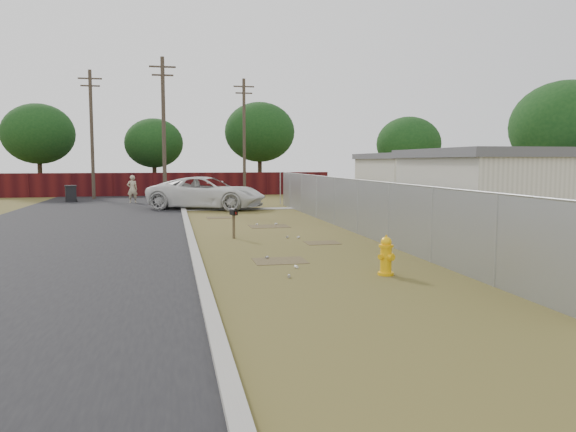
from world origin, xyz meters
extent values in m
plane|color=brown|center=(0.00, 0.00, 0.00)|extent=(120.00, 120.00, 0.00)
cube|color=black|center=(-7.50, 8.00, 0.01)|extent=(9.00, 60.00, 0.02)
cube|color=#A3A098|center=(-3.00, 8.00, 0.06)|extent=(0.25, 60.00, 0.12)
cube|color=#A3A098|center=(0.00, 11.50, 0.01)|extent=(6.20, 1.00, 0.03)
cylinder|color=#94979C|center=(3.10, -9.00, 1.00)|extent=(0.06, 0.06, 2.00)
cylinder|color=#94979C|center=(3.10, -6.00, 1.00)|extent=(0.06, 0.06, 2.00)
cylinder|color=#94979C|center=(3.10, -3.00, 1.00)|extent=(0.06, 0.06, 2.00)
cylinder|color=#94979C|center=(3.10, 0.00, 1.00)|extent=(0.06, 0.06, 2.00)
cylinder|color=#94979C|center=(3.10, 3.00, 1.00)|extent=(0.06, 0.06, 2.00)
cylinder|color=#94979C|center=(3.10, 6.00, 1.00)|extent=(0.06, 0.06, 2.00)
cylinder|color=#94979C|center=(3.10, 9.00, 1.00)|extent=(0.06, 0.06, 2.00)
cylinder|color=#94979C|center=(3.10, 12.00, 1.00)|extent=(0.06, 0.06, 2.00)
cylinder|color=#94979C|center=(3.10, 15.00, 1.00)|extent=(0.06, 0.06, 2.00)
cylinder|color=#94979C|center=(3.10, 1.00, 2.00)|extent=(0.04, 26.00, 0.04)
cube|color=slate|center=(3.10, 1.00, 1.00)|extent=(0.01, 26.00, 2.00)
cube|color=black|center=(3.16, 1.00, 0.30)|extent=(0.03, 26.00, 0.60)
cube|color=#460F0F|center=(-6.00, 25.00, 0.90)|extent=(30.00, 0.12, 1.80)
cylinder|color=#483B30|center=(-4.00, 16.00, 4.50)|extent=(0.24, 0.24, 9.00)
cube|color=#483B30|center=(-4.00, 16.00, 8.40)|extent=(1.60, 0.10, 0.10)
cube|color=#483B30|center=(-4.00, 16.00, 7.90)|extent=(1.30, 0.10, 0.10)
cylinder|color=#483B30|center=(-9.00, 22.00, 4.50)|extent=(0.24, 0.24, 9.00)
cube|color=#483B30|center=(-9.00, 22.00, 8.40)|extent=(1.60, 0.10, 0.10)
cube|color=#483B30|center=(-9.00, 22.00, 7.90)|extent=(1.30, 0.10, 0.10)
cylinder|color=#483B30|center=(2.00, 24.00, 4.50)|extent=(0.24, 0.24, 9.00)
cube|color=#483B30|center=(2.00, 24.00, 8.40)|extent=(1.60, 0.10, 0.10)
cube|color=#483B30|center=(2.00, 24.00, 7.90)|extent=(1.30, 0.10, 0.10)
cube|color=silver|center=(9.00, -2.00, 1.40)|extent=(8.00, 6.00, 2.80)
cube|color=#535358|center=(9.00, -2.00, 2.95)|extent=(8.32, 6.24, 0.30)
cube|color=silver|center=(10.50, 9.00, 1.40)|extent=(7.00, 6.00, 2.80)
cube|color=#535358|center=(10.50, 9.00, 2.95)|extent=(7.28, 6.24, 0.30)
cylinder|color=#362818|center=(-14.00, 29.00, 1.65)|extent=(0.36, 0.36, 3.30)
ellipsoid|color=black|center=(-14.00, 29.00, 4.88)|extent=(5.70, 5.70, 4.84)
cylinder|color=#362818|center=(-5.00, 30.00, 1.43)|extent=(0.36, 0.36, 2.86)
ellipsoid|color=black|center=(-5.00, 30.00, 4.23)|extent=(4.94, 4.94, 4.20)
cylinder|color=#362818|center=(4.00, 29.00, 1.76)|extent=(0.36, 0.36, 3.52)
ellipsoid|color=black|center=(4.00, 29.00, 5.20)|extent=(6.08, 6.08, 5.17)
cylinder|color=#362818|center=(13.00, 18.00, 1.32)|extent=(0.36, 0.36, 2.64)
ellipsoid|color=black|center=(13.00, 18.00, 3.90)|extent=(4.56, 4.56, 3.88)
cylinder|color=#362818|center=(14.00, 3.00, 1.43)|extent=(0.36, 0.36, 2.86)
ellipsoid|color=black|center=(14.00, 3.00, 4.23)|extent=(4.94, 4.94, 4.20)
cylinder|color=#F3B40C|center=(1.30, -7.33, 0.03)|extent=(0.50, 0.50, 0.07)
cylinder|color=#F3B40C|center=(1.30, -7.33, 0.37)|extent=(0.35, 0.35, 0.65)
cylinder|color=#F3B40C|center=(1.30, -7.33, 0.69)|extent=(0.46, 0.46, 0.06)
sphere|color=#F3B40C|center=(1.30, -7.33, 0.78)|extent=(0.34, 0.34, 0.26)
cylinder|color=#F3B40C|center=(1.30, -7.33, 0.92)|extent=(0.06, 0.06, 0.07)
cylinder|color=#F3B40C|center=(1.15, -7.39, 0.45)|extent=(0.15, 0.16, 0.12)
cylinder|color=#F3B40C|center=(1.44, -7.27, 0.45)|extent=(0.15, 0.16, 0.12)
cylinder|color=#F3B40C|center=(1.36, -7.47, 0.45)|extent=(0.20, 0.19, 0.16)
cube|color=brown|center=(-1.52, -0.29, 0.44)|extent=(0.09, 0.09, 0.87)
cube|color=black|center=(-1.52, -0.29, 0.90)|extent=(0.25, 0.44, 0.16)
cylinder|color=black|center=(-1.52, -0.29, 0.98)|extent=(0.25, 0.44, 0.16)
cube|color=#AE120C|center=(-1.47, -0.50, 0.90)|extent=(0.03, 0.04, 0.09)
imported|color=silver|center=(-1.65, 12.09, 0.91)|extent=(7.18, 5.39, 1.81)
imported|color=tan|center=(-6.07, 17.57, 0.89)|extent=(0.73, 0.57, 1.79)
cube|color=black|center=(-10.12, 19.43, 0.52)|extent=(0.79, 0.79, 1.03)
cube|color=black|center=(-10.12, 19.43, 1.05)|extent=(0.87, 0.87, 0.09)
cylinder|color=black|center=(-9.73, 19.20, 0.11)|extent=(0.11, 0.22, 0.22)
cylinder|color=silver|center=(-0.59, -6.09, 0.04)|extent=(0.09, 0.12, 0.07)
cylinder|color=#A7A7AB|center=(-1.09, -4.58, 0.04)|extent=(0.12, 0.12, 0.07)
cylinder|color=silver|center=(0.69, -0.73, 0.04)|extent=(0.12, 0.12, 0.07)
cylinder|color=#A7A7AB|center=(-1.00, -7.18, 0.04)|extent=(0.09, 0.11, 0.07)
cylinder|color=silver|center=(0.69, 3.55, 0.04)|extent=(0.11, 0.09, 0.07)
cylinder|color=#A7A7AB|center=(0.31, -0.63, 0.04)|extent=(0.11, 0.12, 0.07)
cylinder|color=silver|center=(-0.12, 3.56, 0.04)|extent=(0.11, 0.12, 0.07)
camera|label=1|loc=(-3.62, -19.63, 2.67)|focal=35.00mm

